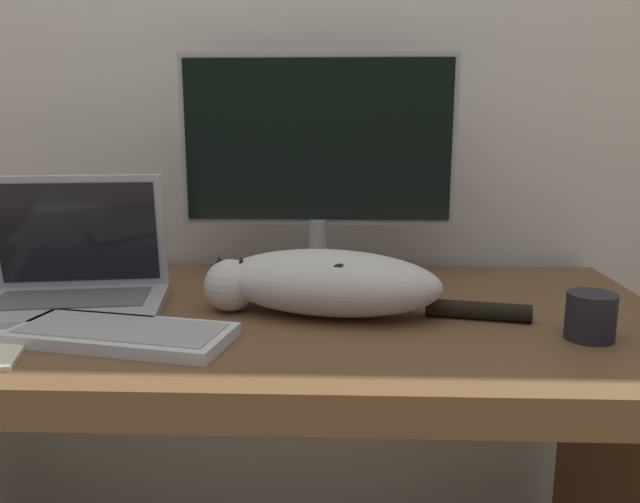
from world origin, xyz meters
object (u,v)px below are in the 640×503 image
(external_keyboard, at_px, (122,334))
(laptop, at_px, (73,282))
(coffee_mug, at_px, (591,316))
(cat, at_px, (324,281))
(monitor, at_px, (318,155))

(external_keyboard, bearing_deg, laptop, 142.11)
(coffee_mug, bearing_deg, cat, 164.74)
(monitor, height_order, coffee_mug, monitor)
(laptop, height_order, external_keyboard, laptop)
(laptop, bearing_deg, external_keyboard, -58.42)
(monitor, bearing_deg, cat, -85.50)
(laptop, distance_m, coffee_mug, 0.92)
(monitor, height_order, external_keyboard, monitor)
(laptop, height_order, cat, laptop)
(monitor, relative_size, external_keyboard, 1.59)
(external_keyboard, bearing_deg, monitor, 65.93)
(monitor, xyz_separation_m, external_keyboard, (-0.30, -0.42, -0.26))
(external_keyboard, relative_size, cat, 0.63)
(external_keyboard, distance_m, cat, 0.36)
(external_keyboard, height_order, coffee_mug, coffee_mug)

